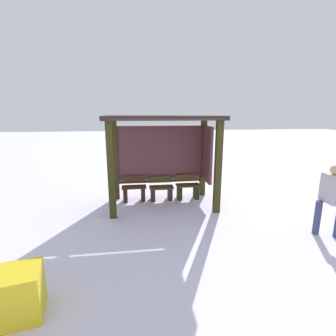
{
  "coord_description": "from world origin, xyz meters",
  "views": [
    {
      "loc": [
        -0.77,
        -6.77,
        2.66
      ],
      "look_at": [
        0.08,
        -0.48,
        1.22
      ],
      "focal_mm": 26.22,
      "sensor_mm": 36.0,
      "label": 1
    }
  ],
  "objects_px": {
    "bus_shelter": "(166,139)",
    "bench_left_inside": "(134,191)",
    "bench_center_inside": "(161,190)",
    "bench_right_inside": "(188,189)",
    "person_walking": "(332,195)",
    "grit_bin": "(13,295)"
  },
  "relations": [
    {
      "from": "bench_center_inside",
      "to": "person_walking",
      "type": "xyz_separation_m",
      "value": [
        3.35,
        -2.77,
        0.64
      ]
    },
    {
      "from": "bench_center_inside",
      "to": "grit_bin",
      "type": "height_order",
      "value": "bench_center_inside"
    },
    {
      "from": "grit_bin",
      "to": "bus_shelter",
      "type": "bearing_deg",
      "value": 57.79
    },
    {
      "from": "bench_center_inside",
      "to": "grit_bin",
      "type": "distance_m",
      "value": 4.86
    },
    {
      "from": "bench_right_inside",
      "to": "bus_shelter",
      "type": "bearing_deg",
      "value": -161.82
    },
    {
      "from": "bus_shelter",
      "to": "bench_left_inside",
      "type": "relative_size",
      "value": 4.18
    },
    {
      "from": "bench_center_inside",
      "to": "bench_right_inside",
      "type": "distance_m",
      "value": 0.83
    },
    {
      "from": "bus_shelter",
      "to": "bench_right_inside",
      "type": "relative_size",
      "value": 4.23
    },
    {
      "from": "bus_shelter",
      "to": "person_walking",
      "type": "relative_size",
      "value": 1.95
    },
    {
      "from": "bench_center_inside",
      "to": "grit_bin",
      "type": "xyz_separation_m",
      "value": [
        -2.41,
        -4.23,
        0.04
      ]
    },
    {
      "from": "bench_left_inside",
      "to": "person_walking",
      "type": "relative_size",
      "value": 0.47
    },
    {
      "from": "bench_right_inside",
      "to": "person_walking",
      "type": "relative_size",
      "value": 0.46
    },
    {
      "from": "bus_shelter",
      "to": "person_walking",
      "type": "distance_m",
      "value": 4.23
    },
    {
      "from": "bench_center_inside",
      "to": "bus_shelter",
      "type": "bearing_deg",
      "value": -66.21
    },
    {
      "from": "bench_center_inside",
      "to": "bench_left_inside",
      "type": "bearing_deg",
      "value": -179.94
    },
    {
      "from": "bus_shelter",
      "to": "person_walking",
      "type": "bearing_deg",
      "value": -37.94
    },
    {
      "from": "bench_center_inside",
      "to": "bench_right_inside",
      "type": "xyz_separation_m",
      "value": [
        0.83,
        -0.0,
        0.01
      ]
    },
    {
      "from": "person_walking",
      "to": "grit_bin",
      "type": "bearing_deg",
      "value": -165.84
    },
    {
      "from": "bus_shelter",
      "to": "bench_left_inside",
      "type": "distance_m",
      "value": 1.86
    },
    {
      "from": "bench_right_inside",
      "to": "person_walking",
      "type": "bearing_deg",
      "value": -47.74
    },
    {
      "from": "bus_shelter",
      "to": "bench_left_inside",
      "type": "bearing_deg",
      "value": 165.76
    },
    {
      "from": "bench_center_inside",
      "to": "bench_right_inside",
      "type": "height_order",
      "value": "bench_right_inside"
    }
  ]
}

